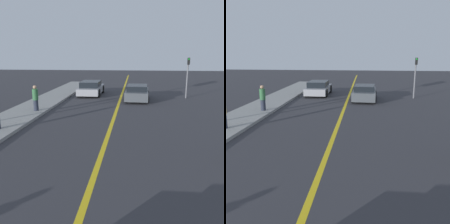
{
  "view_description": "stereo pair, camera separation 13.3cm",
  "coord_description": "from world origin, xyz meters",
  "views": [
    {
      "loc": [
        1.22,
        4.53,
        3.74
      ],
      "look_at": [
        0.21,
        15.33,
        1.17
      ],
      "focal_mm": 40.0,
      "sensor_mm": 36.0,
      "label": 1
    },
    {
      "loc": [
        1.36,
        4.55,
        3.74
      ],
      "look_at": [
        0.21,
        15.33,
        1.17
      ],
      "focal_mm": 40.0,
      "sensor_mm": 36.0,
      "label": 2
    }
  ],
  "objects": [
    {
      "name": "road_center_line",
      "position": [
        0.0,
        18.0,
        0.0
      ],
      "size": [
        0.2,
        60.0,
        0.01
      ],
      "color": "gold",
      "rests_on": "ground_plane"
    },
    {
      "name": "pedestrian_far_standing",
      "position": [
        -5.05,
        19.53,
        0.96
      ],
      "size": [
        0.35,
        0.35,
        1.61
      ],
      "color": "#282D3D",
      "rests_on": "sidewalk_left"
    },
    {
      "name": "traffic_light",
      "position": [
        5.51,
        25.84,
        2.11
      ],
      "size": [
        0.18,
        0.4,
        3.36
      ],
      "color": "slate",
      "rests_on": "ground_plane"
    },
    {
      "name": "car_parked_left_lot",
      "position": [
        -2.79,
        26.84,
        0.62
      ],
      "size": [
        1.99,
        4.28,
        1.27
      ],
      "rotation": [
        0.0,
        0.0,
        -0.0
      ],
      "color": "#9E9EA3",
      "rests_on": "ground_plane"
    },
    {
      "name": "car_far_distant",
      "position": [
        1.38,
        24.59,
        0.61
      ],
      "size": [
        2.04,
        3.93,
        1.24
      ],
      "rotation": [
        0.0,
        0.0,
        -0.04
      ],
      "color": "#4C5156",
      "rests_on": "ground_plane"
    },
    {
      "name": "sidewalk_left",
      "position": [
        -5.72,
        18.0,
        0.08
      ],
      "size": [
        2.57,
        35.99,
        0.16
      ],
      "color": "gray",
      "rests_on": "ground_plane"
    }
  ]
}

